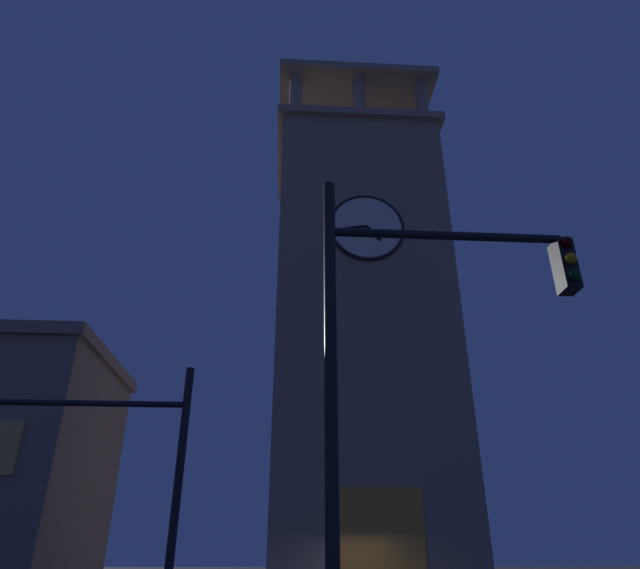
% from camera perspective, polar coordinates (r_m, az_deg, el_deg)
% --- Properties ---
extents(clocktower, '(8.57, 8.06, 28.40)m').
position_cam_1_polar(clocktower, '(27.00, 4.04, -5.04)').
color(clocktower, gray).
rests_on(clocktower, ground_plane).
extents(traffic_signal_near, '(4.67, 0.41, 5.15)m').
position_cam_1_polar(traffic_signal_near, '(11.61, -22.50, -16.27)').
color(traffic_signal_near, black).
rests_on(traffic_signal_near, ground_plane).
extents(traffic_signal_mid, '(3.37, 0.41, 6.42)m').
position_cam_1_polar(traffic_signal_mid, '(6.91, 9.38, -5.93)').
color(traffic_signal_mid, black).
rests_on(traffic_signal_mid, ground_plane).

